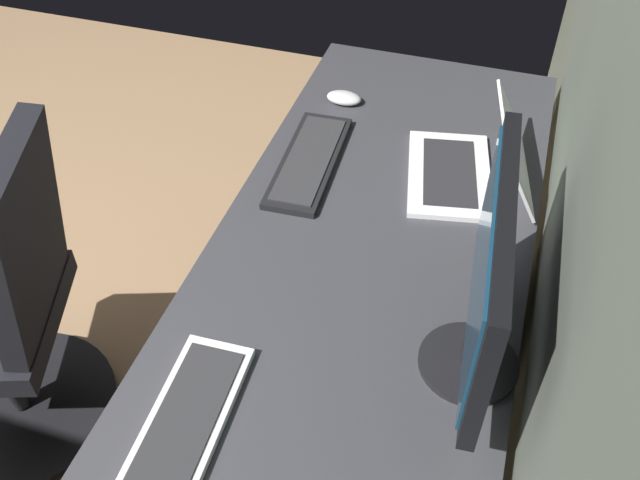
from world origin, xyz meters
name	(u,v)px	position (x,y,z in m)	size (l,w,h in m)	color
desk	(342,336)	(-0.13, 1.61, 0.67)	(2.27, 0.74, 0.73)	#38383D
drawer_pedestal	(377,335)	(-0.41, 1.64, 0.35)	(0.40, 0.51, 0.69)	#38383D
monitor_primary	(487,280)	(-0.09, 1.88, 0.98)	(0.52, 0.20, 0.43)	black
laptop_leftmost	(475,164)	(-0.69, 1.80, 0.78)	(0.40, 0.37, 0.19)	white
keyboard_main	(181,432)	(0.23, 1.41, 0.74)	(0.43, 0.16, 0.02)	silver
keyboard_spare	(309,161)	(-0.61, 1.38, 0.74)	(0.43, 0.16, 0.02)	black
mouse_main	(344,98)	(-0.93, 1.38, 0.75)	(0.06, 0.10, 0.03)	silver
office_chair	(4,320)	(-0.07, 0.71, 0.46)	(0.56, 0.60, 0.97)	black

